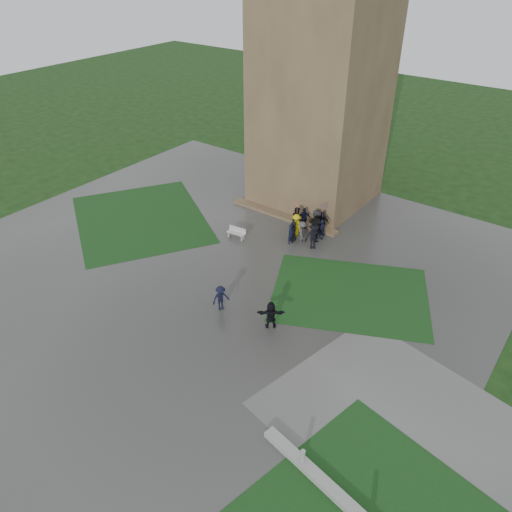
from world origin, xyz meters
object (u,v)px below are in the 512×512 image
Objects in this scene: pedestrian_mid at (221,298)px; pedestrian_near at (271,315)px; bench at (237,233)px; tower at (322,83)px.

pedestrian_near reaches higher than pedestrian_mid.
bench is at bearing -77.38° from pedestrian_near.
pedestrian_mid is (4.26, -6.76, 0.38)m from bench.
pedestrian_near is (3.13, 0.45, 0.03)m from pedestrian_mid.
pedestrian_mid is at bearing -28.70° from pedestrian_near.
pedestrian_mid is 3.16m from pedestrian_near.
bench is 0.86× the size of pedestrian_near.
pedestrian_near is (7.38, -6.32, 0.41)m from bench.
tower is 17.94m from pedestrian_mid.
bench is at bearing 57.93° from pedestrian_mid.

